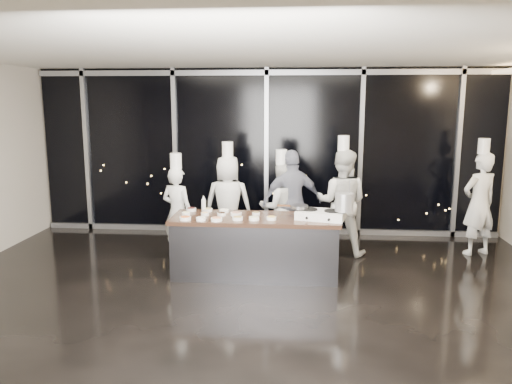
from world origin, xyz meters
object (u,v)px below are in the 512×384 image
chef_left (228,203)px  chef_right (342,202)px  chef_side (479,203)px  frying_pan (298,206)px  chef_far_left (177,211)px  guest (292,202)px  stove (321,215)px  stock_pot (344,202)px  chef_center (281,207)px  demo_counter (255,246)px

chef_left → chef_right: size_ratio=0.94×
chef_right → chef_side: chef_right is taller
frying_pan → chef_far_left: size_ratio=0.27×
chef_far_left → guest: size_ratio=0.98×
frying_pan → chef_side: chef_side is taller
stove → chef_far_left: chef_far_left is taller
chef_left → stock_pot: bearing=143.3°
chef_center → chef_right: 1.03m
stock_pot → chef_center: size_ratio=0.15×
demo_counter → frying_pan: frying_pan is taller
stock_pot → chef_side: size_ratio=0.13×
frying_pan → chef_side: size_ratio=0.24×
chef_far_left → chef_left: chef_left is taller
demo_counter → stock_pot: size_ratio=9.43×
demo_counter → chef_left: chef_left is taller
demo_counter → chef_side: size_ratio=1.25×
chef_far_left → chef_side: (5.03, 0.56, 0.11)m
chef_side → chef_left: bearing=-21.7°
stock_pot → chef_far_left: 2.84m
chef_left → chef_right: chef_right is taller
stove → frying_pan: size_ratio=1.61×
demo_counter → chef_right: bearing=41.4°
stock_pot → guest: 1.57m
stock_pot → demo_counter: bearing=173.9°
chef_far_left → chef_right: 2.76m
chef_center → chef_side: bearing=169.4°
stove → guest: 1.34m
stock_pot → frying_pan: bearing=166.6°
demo_counter → stove: stove is taller
frying_pan → guest: (-0.11, 1.20, -0.18)m
stove → chef_side: size_ratio=0.39×
stove → chef_right: 1.31m
stove → chef_side: 3.06m
stock_pot → chef_far_left: chef_far_left is taller
stove → chef_right: (0.40, 1.25, -0.06)m
chef_far_left → frying_pan: bearing=177.8°
stock_pot → chef_right: chef_right is taller
chef_left → frying_pan: bearing=134.6°
demo_counter → stove: size_ratio=3.23×
frying_pan → chef_side: (3.03, 1.36, -0.17)m
stove → stock_pot: bearing=-1.1°
guest → chef_center: bearing=-30.9°
chef_center → stove: bearing=102.8°
frying_pan → chef_left: (-1.21, 1.23, -0.22)m
frying_pan → stock_pot: size_ratio=1.81×
demo_counter → chef_side: 3.93m
stock_pot → chef_left: (-1.86, 1.38, -0.32)m
chef_center → chef_far_left: bearing=1.6°
frying_pan → guest: guest is taller
demo_counter → chef_side: bearing=20.6°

